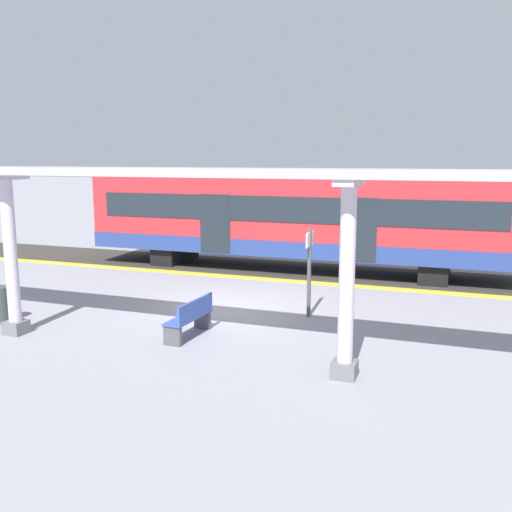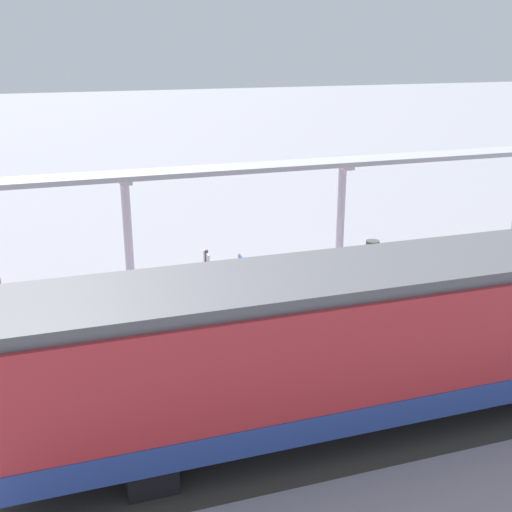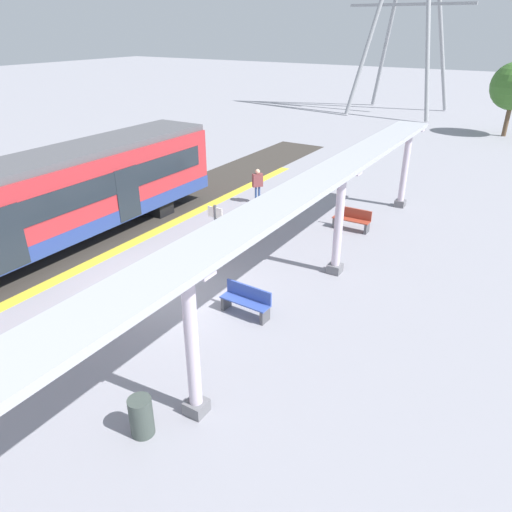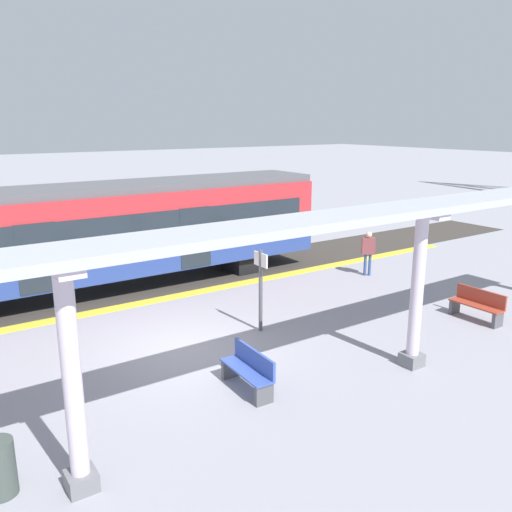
% 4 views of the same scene
% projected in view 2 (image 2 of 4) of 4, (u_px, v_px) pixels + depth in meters
% --- Properties ---
extents(ground_plane, '(176.00, 176.00, 0.00)m').
position_uv_depth(ground_plane, '(280.00, 314.00, 18.75)').
color(ground_plane, gray).
extents(tactile_edge_strip, '(0.51, 28.53, 0.01)m').
position_uv_depth(tactile_edge_strip, '(336.00, 376.00, 15.29)').
color(tactile_edge_strip, gold).
rests_on(tactile_edge_strip, ground).
extents(trackbed, '(3.20, 40.53, 0.01)m').
position_uv_depth(trackbed, '(374.00, 417.00, 13.62)').
color(trackbed, '#38332D').
rests_on(trackbed, ground).
extents(train_near_carriage, '(2.65, 14.87, 3.48)m').
position_uv_depth(train_near_carriage, '(373.00, 340.00, 13.00)').
color(train_near_carriage, '#B1292E').
rests_on(train_near_carriage, ground).
extents(canopy_pillar_second, '(1.10, 0.44, 3.56)m').
position_uv_depth(canopy_pillar_second, '(341.00, 214.00, 22.53)').
color(canopy_pillar_second, slate).
rests_on(canopy_pillar_second, ground).
extents(canopy_pillar_third, '(1.10, 0.44, 3.56)m').
position_uv_depth(canopy_pillar_third, '(128.00, 233.00, 20.30)').
color(canopy_pillar_third, slate).
rests_on(canopy_pillar_third, ground).
extents(canopy_beam, '(1.20, 23.37, 0.16)m').
position_uv_depth(canopy_beam, '(241.00, 168.00, 20.84)').
color(canopy_beam, '#A8AAB2').
rests_on(canopy_beam, canopy_pillar_nearest).
extents(bench_near_end, '(1.50, 0.44, 0.86)m').
position_uv_depth(bench_near_end, '(4.00, 297.00, 18.78)').
color(bench_near_end, '#9D3A28').
rests_on(bench_near_end, ground).
extents(bench_mid_platform, '(1.52, 0.50, 0.86)m').
position_uv_depth(bench_mid_platform, '(249.00, 272.00, 20.79)').
color(bench_mid_platform, '#3750A5').
rests_on(bench_mid_platform, ground).
extents(trash_bin, '(0.48, 0.48, 0.88)m').
position_uv_depth(trash_bin, '(372.00, 252.00, 22.76)').
color(trash_bin, '#3D4842').
rests_on(trash_bin, ground).
extents(platform_info_sign, '(0.56, 0.10, 2.20)m').
position_uv_depth(platform_info_sign, '(207.00, 280.00, 17.67)').
color(platform_info_sign, '#4C4C51').
rests_on(platform_info_sign, ground).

